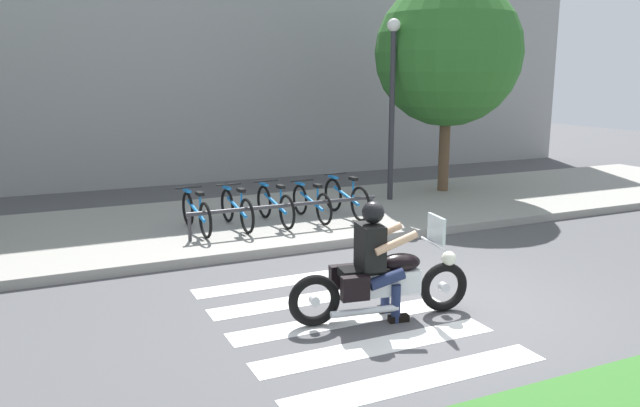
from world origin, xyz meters
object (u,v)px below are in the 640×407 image
object	(u,v)px
motorcycle	(382,282)
bicycle_4	(346,198)
bicycle_2	(275,205)
rider	(377,252)
street_lamp	(392,94)
bicycle_0	(196,213)
bicycle_3	(311,203)
tree_near_rack	(448,53)
bike_rack	(286,207)
bicycle_1	(237,209)

from	to	relation	value
motorcycle	bicycle_4	size ratio (longest dim) A/B	1.32
bicycle_2	rider	bearing A→B (deg)	-95.45
street_lamp	bicycle_4	bearing A→B (deg)	-146.57
bicycle_0	street_lamp	size ratio (longest dim) A/B	0.41
bicycle_0	bicycle_3	distance (m)	2.19
motorcycle	tree_near_rack	distance (m)	8.36
bicycle_0	tree_near_rack	world-z (taller)	tree_near_rack
bicycle_3	bike_rack	world-z (taller)	bicycle_3
bicycle_1	bicycle_3	bearing A→B (deg)	0.02
motorcycle	bicycle_1	size ratio (longest dim) A/B	1.40
bicycle_3	bike_rack	size ratio (longest dim) A/B	0.45
bicycle_2	tree_near_rack	world-z (taller)	tree_near_rack
bicycle_1	tree_near_rack	xyz separation A→B (m)	(5.54, 1.49, 2.83)
rider	bicycle_3	bearing A→B (deg)	75.40
bicycle_2	bicycle_3	distance (m)	0.73
bicycle_0	tree_near_rack	distance (m)	7.04
rider	street_lamp	distance (m)	6.75
motorcycle	street_lamp	distance (m)	6.82
bicycle_4	tree_near_rack	world-z (taller)	tree_near_rack
tree_near_rack	bicycle_1	bearing A→B (deg)	-164.97
bicycle_0	tree_near_rack	xyz separation A→B (m)	(6.27, 1.49, 2.83)
motorcycle	bicycle_1	world-z (taller)	motorcycle
bicycle_3	tree_near_rack	world-z (taller)	tree_near_rack
bicycle_1	bicycle_3	distance (m)	1.46
tree_near_rack	bicycle_2	bearing A→B (deg)	-162.81
bicycle_3	tree_near_rack	xyz separation A→B (m)	(4.08, 1.49, 2.84)
bike_rack	street_lamp	bearing A→B (deg)	27.82
tree_near_rack	bicycle_3	bearing A→B (deg)	-159.97
bicycle_2	street_lamp	distance (m)	3.83
bicycle_0	bicycle_3	world-z (taller)	bicycle_0
rider	bicycle_2	world-z (taller)	rider
bicycle_1	motorcycle	bearing A→B (deg)	-85.03
motorcycle	bicycle_2	size ratio (longest dim) A/B	1.36
bicycle_0	tree_near_rack	bearing A→B (deg)	13.34
rider	motorcycle	bearing A→B (deg)	-11.20
motorcycle	bike_rack	world-z (taller)	motorcycle
bike_rack	rider	bearing A→B (deg)	-96.22
bicycle_1	bicycle_2	bearing A→B (deg)	-0.00
bicycle_3	street_lamp	world-z (taller)	street_lamp
rider	bicycle_0	size ratio (longest dim) A/B	0.87
bicycle_0	rider	bearing A→B (deg)	-76.77
motorcycle	bicycle_2	bearing A→B (deg)	85.56
bicycle_3	rider	bearing A→B (deg)	-104.60
bicycle_1	street_lamp	bearing A→B (deg)	15.80
bicycle_0	bicycle_1	world-z (taller)	same
rider	bicycle_4	size ratio (longest dim) A/B	0.84
motorcycle	tree_near_rack	size ratio (longest dim) A/B	0.45
bicycle_3	bicycle_4	world-z (taller)	bicycle_4
motorcycle	rider	distance (m)	0.37
motorcycle	bicycle_3	bearing A→B (deg)	76.38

